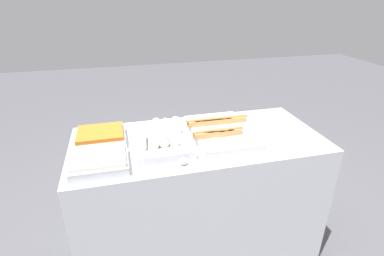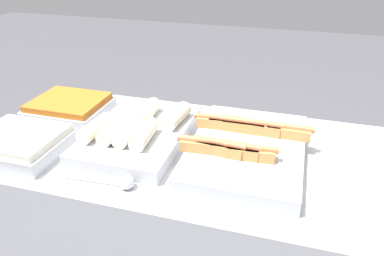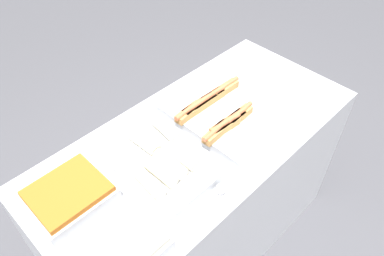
% 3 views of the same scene
% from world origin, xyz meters
% --- Properties ---
extents(ground_plane, '(12.00, 12.00, 0.00)m').
position_xyz_m(ground_plane, '(0.00, 0.00, 0.00)').
color(ground_plane, '#4C4C51').
extents(counter, '(1.57, 0.72, 0.91)m').
position_xyz_m(counter, '(0.00, 0.00, 0.45)').
color(counter, '#B7BABF').
rests_on(counter, ground_plane).
extents(tray_hotdogs, '(0.42, 0.53, 0.10)m').
position_xyz_m(tray_hotdogs, '(0.14, 0.00, 0.95)').
color(tray_hotdogs, '#B7BABF').
rests_on(tray_hotdogs, counter).
extents(tray_wraps, '(0.32, 0.49, 0.10)m').
position_xyz_m(tray_wraps, '(-0.24, -0.01, 0.95)').
color(tray_wraps, '#B7BABF').
rests_on(tray_wraps, counter).
extents(tray_side_front, '(0.29, 0.25, 0.07)m').
position_xyz_m(tray_side_front, '(-0.59, -0.19, 0.95)').
color(tray_side_front, '#B7BABF').
rests_on(tray_side_front, counter).
extents(tray_side_back, '(0.29, 0.25, 0.07)m').
position_xyz_m(tray_side_back, '(-0.59, 0.11, 0.95)').
color(tray_side_back, '#B7BABF').
rests_on(tray_side_back, counter).
extents(serving_spoon_near, '(0.23, 0.05, 0.05)m').
position_xyz_m(serving_spoon_near, '(-0.18, -0.27, 0.93)').
color(serving_spoon_near, silver).
rests_on(serving_spoon_near, counter).
extents(serving_spoon_far, '(0.22, 0.05, 0.05)m').
position_xyz_m(serving_spoon_far, '(-0.18, 0.27, 0.93)').
color(serving_spoon_far, silver).
rests_on(serving_spoon_far, counter).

